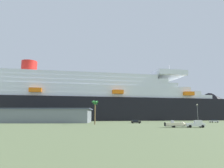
# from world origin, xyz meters

# --- Properties ---
(ground_plane) EXTENTS (600.00, 600.00, 0.00)m
(ground_plane) POSITION_xyz_m (0.00, 30.00, 0.00)
(ground_plane) COLOR #66754C
(cruise_ship) EXTENTS (286.36, 58.71, 51.91)m
(cruise_ship) POSITION_xyz_m (-27.78, 73.26, 15.13)
(cruise_ship) COLOR black
(cruise_ship) RESTS_ON ground_plane
(terminal_building) EXTENTS (48.03, 24.77, 7.42)m
(terminal_building) POSITION_xyz_m (-41.88, 27.26, 3.73)
(terminal_building) COLOR slate
(terminal_building) RESTS_ON ground_plane
(pickup_truck) EXTENTS (5.82, 2.87, 2.20)m
(pickup_truck) POSITION_xyz_m (13.38, -24.22, 1.04)
(pickup_truck) COLOR white
(pickup_truck) RESTS_ON ground_plane
(small_boat_on_trailer) EXTENTS (7.44, 2.64, 2.15)m
(small_boat_on_trailer) POSITION_xyz_m (7.57, -23.44, 0.96)
(small_boat_on_trailer) COLOR #595960
(small_boat_on_trailer) RESTS_ON ground_plane
(palm_tree) EXTENTS (3.06, 3.01, 9.96)m
(palm_tree) POSITION_xyz_m (-17.09, 0.25, 8.11)
(palm_tree) COLOR brown
(palm_tree) RESTS_ON ground_plane
(street_lamp) EXTENTS (0.56, 0.56, 8.64)m
(street_lamp) POSITION_xyz_m (27.21, 0.10, 5.57)
(street_lamp) COLOR slate
(street_lamp) RESTS_ON ground_plane
(parked_car_black_coupe) EXTENTS (4.97, 2.68, 1.58)m
(parked_car_black_coupe) POSITION_xyz_m (2.37, 11.43, 0.83)
(parked_car_black_coupe) COLOR black
(parked_car_black_coupe) RESTS_ON ground_plane
(parked_car_white_van) EXTENTS (4.85, 2.25, 1.58)m
(parked_car_white_van) POSITION_xyz_m (46.54, 19.73, 0.83)
(parked_car_white_van) COLOR white
(parked_car_white_van) RESTS_ON ground_plane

